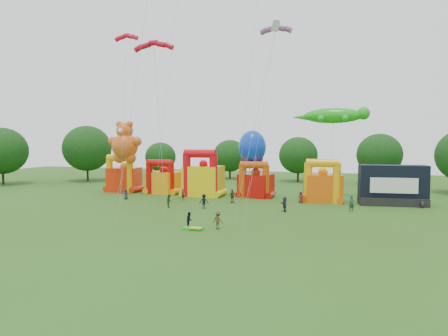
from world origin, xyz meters
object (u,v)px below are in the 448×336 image
(stage_trailer, at_px, (393,186))
(spectator_4, at_px, (232,196))
(teddy_bear_kite, at_px, (124,154))
(bouncy_castle_0, at_px, (124,177))
(bouncy_castle_2, at_px, (203,178))
(octopus_kite, at_px, (252,152))
(spectator_0, at_px, (126,194))
(gecko_kite, at_px, (333,126))

(stage_trailer, xyz_separation_m, spectator_4, (-21.56, -4.72, -1.71))
(teddy_bear_kite, bearing_deg, bouncy_castle_0, 122.86)
(bouncy_castle_0, bearing_deg, spectator_4, -17.15)
(stage_trailer, relative_size, spectator_4, 4.67)
(teddy_bear_kite, relative_size, spectator_4, 6.25)
(bouncy_castle_2, xyz_separation_m, stage_trailer, (27.99, -0.70, -0.14))
(bouncy_castle_0, xyz_separation_m, octopus_kite, (22.81, 0.21, 4.52))
(bouncy_castle_2, bearing_deg, bouncy_castle_0, 175.31)
(teddy_bear_kite, bearing_deg, stage_trailer, 1.86)
(bouncy_castle_2, relative_size, spectator_0, 4.80)
(octopus_kite, bearing_deg, spectator_4, -100.36)
(bouncy_castle_2, xyz_separation_m, spectator_4, (6.43, -5.41, -1.85))
(spectator_4, bearing_deg, bouncy_castle_0, -65.70)
(octopus_kite, relative_size, spectator_4, 5.42)
(octopus_kite, bearing_deg, stage_trailer, -6.05)
(spectator_4, bearing_deg, bouncy_castle_2, -88.63)
(octopus_kite, bearing_deg, gecko_kite, 13.03)
(octopus_kite, bearing_deg, teddy_bear_kite, -170.44)
(bouncy_castle_0, distance_m, stage_trailer, 43.15)
(bouncy_castle_2, distance_m, gecko_kite, 21.81)
(teddy_bear_kite, distance_m, octopus_kite, 20.99)
(bouncy_castle_2, relative_size, stage_trailer, 0.82)
(teddy_bear_kite, relative_size, spectator_0, 7.81)
(bouncy_castle_0, height_order, octopus_kite, octopus_kite)
(bouncy_castle_0, xyz_separation_m, bouncy_castle_2, (15.12, -1.24, 0.36))
(gecko_kite, bearing_deg, teddy_bear_kite, -169.15)
(stage_trailer, xyz_separation_m, teddy_bear_kite, (-41.00, -1.33, 3.98))
(bouncy_castle_0, relative_size, spectator_4, 3.33)
(gecko_kite, distance_m, octopus_kite, 13.03)
(bouncy_castle_2, distance_m, spectator_4, 8.61)
(bouncy_castle_0, relative_size, octopus_kite, 0.61)
(gecko_kite, xyz_separation_m, spectator_0, (-29.53, -11.21, -10.28))
(gecko_kite, xyz_separation_m, spectator_4, (-13.31, -9.66, -10.09))
(stage_trailer, height_order, teddy_bear_kite, teddy_bear_kite)
(spectator_0, bearing_deg, bouncy_castle_0, 113.22)
(spectator_0, bearing_deg, octopus_kite, 15.93)
(bouncy_castle_0, relative_size, gecko_kite, 0.46)
(bouncy_castle_2, distance_m, stage_trailer, 28.00)
(stage_trailer, distance_m, octopus_kite, 20.86)
(gecko_kite, height_order, spectator_4, gecko_kite)
(octopus_kite, relative_size, spectator_0, 6.76)
(spectator_4, bearing_deg, stage_trailer, 143.80)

